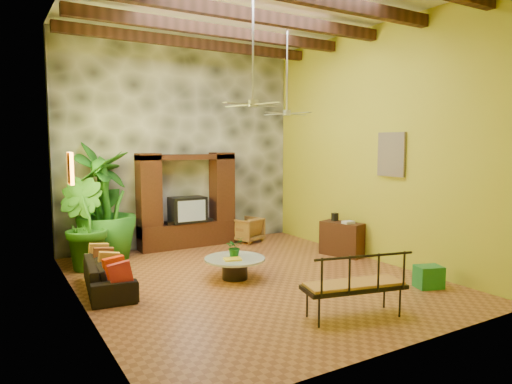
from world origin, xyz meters
TOP-DOWN VIEW (x-y plane):
  - ground at (0.00, 0.00)m, footprint 7.00×7.00m
  - ceiling at (0.00, 0.00)m, footprint 6.00×7.00m
  - back_wall at (0.00, 3.50)m, footprint 6.00×0.02m
  - left_wall at (-3.00, 0.00)m, footprint 0.02×7.00m
  - right_wall at (3.00, 0.00)m, footprint 0.02×7.00m
  - stone_accent_wall at (0.00, 3.44)m, footprint 5.98×0.10m
  - ceiling_beams at (0.00, 0.00)m, footprint 5.95×5.36m
  - entertainment_center at (0.00, 3.14)m, footprint 2.40×0.55m
  - ceiling_fan_front at (-0.20, -0.40)m, footprint 1.28×1.28m
  - ceiling_fan_back at (1.60, 1.20)m, footprint 1.28×1.28m
  - wall_art_mask at (-2.96, 1.00)m, footprint 0.06×0.32m
  - wall_art_painting at (2.96, -0.60)m, footprint 0.06×0.70m
  - sofa at (-2.47, 0.64)m, footprint 0.93×1.90m
  - wicker_armchair at (1.53, 2.87)m, footprint 0.88×0.89m
  - tall_plant_a at (-2.06, 3.07)m, footprint 1.62×1.61m
  - tall_plant_b at (-2.58, 2.28)m, footprint 1.23×1.29m
  - tall_plant_c at (-2.00, 2.87)m, footprint 1.78×1.78m
  - coffee_table at (-0.28, 0.14)m, footprint 1.13×1.13m
  - centerpiece_plant at (-0.24, 0.23)m, footprint 0.39×0.36m
  - yellow_tray at (-0.39, 0.01)m, footprint 0.35×0.29m
  - iron_bench at (0.31, -2.50)m, footprint 1.59×0.89m
  - side_console at (2.65, 0.50)m, footprint 0.70×1.03m
  - green_bin at (2.39, -2.07)m, footprint 0.53×0.46m

SIDE VIEW (x-z plane):
  - ground at x=0.00m, z-range 0.00..0.00m
  - green_bin at x=2.39m, z-range 0.00..0.39m
  - coffee_table at x=-0.28m, z-range 0.06..0.46m
  - sofa at x=-2.47m, z-range 0.00..0.54m
  - wicker_armchair at x=1.53m, z-range 0.00..0.63m
  - side_console at x=2.65m, z-range 0.00..0.76m
  - yellow_tray at x=-0.39m, z-range 0.40..0.43m
  - iron_bench at x=0.31m, z-range 0.25..0.82m
  - centerpiece_plant at x=-0.24m, z-range 0.40..0.77m
  - tall_plant_b at x=-2.58m, z-range 0.00..1.84m
  - entertainment_center at x=0.00m, z-range -0.18..2.12m
  - tall_plant_c at x=-2.00m, z-range 0.00..2.36m
  - tall_plant_a at x=-2.06m, z-range 0.00..2.58m
  - wall_art_mask at x=-2.96m, z-range 1.83..2.38m
  - wall_art_painting at x=2.96m, z-range 1.85..2.75m
  - back_wall at x=0.00m, z-range 0.00..5.00m
  - left_wall at x=-3.00m, z-range 0.00..5.00m
  - right_wall at x=3.00m, z-range 0.00..5.00m
  - stone_accent_wall at x=0.00m, z-range 0.01..4.99m
  - ceiling_fan_front at x=-0.20m, z-range 2.47..4.33m
  - ceiling_fan_back at x=1.60m, z-range 2.47..4.33m
  - ceiling_beams at x=0.00m, z-range 4.67..4.89m
  - ceiling at x=0.00m, z-range 4.99..5.01m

